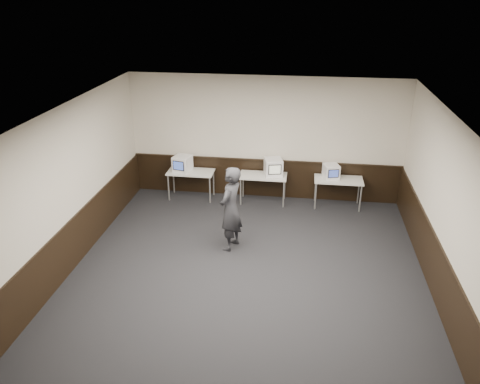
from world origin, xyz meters
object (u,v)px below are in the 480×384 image
(emac_right, at_px, (331,171))
(person, at_px, (231,209))
(desk_left, at_px, (191,174))
(emac_left, at_px, (182,164))
(emac_center, at_px, (273,167))
(desk_center, at_px, (263,178))
(desk_right, at_px, (338,182))

(emac_right, relative_size, person, 0.25)
(desk_left, height_order, person, person)
(emac_left, bearing_deg, emac_right, 13.48)
(desk_left, bearing_deg, person, -58.95)
(emac_center, bearing_deg, desk_center, 175.91)
(desk_center, height_order, person, person)
(desk_left, distance_m, desk_center, 1.90)
(desk_left, distance_m, emac_right, 3.61)
(desk_right, xyz_separation_m, emac_center, (-1.65, 0.04, 0.29))
(desk_right, xyz_separation_m, person, (-2.37, -2.38, 0.25))
(emac_right, xyz_separation_m, person, (-2.17, -2.41, -0.01))
(desk_center, bearing_deg, emac_center, 9.65)
(emac_right, bearing_deg, emac_left, 165.36)
(desk_center, height_order, desk_right, same)
(desk_center, bearing_deg, desk_left, 180.00)
(desk_left, distance_m, emac_left, 0.35)
(desk_right, relative_size, emac_right, 2.58)
(desk_left, xyz_separation_m, desk_center, (1.90, 0.00, 0.00))
(desk_right, height_order, emac_right, emac_right)
(desk_left, height_order, desk_center, same)
(desk_left, bearing_deg, emac_right, 0.47)
(person, bearing_deg, desk_left, -130.21)
(emac_center, height_order, person, person)
(emac_center, relative_size, emac_right, 1.18)
(person, bearing_deg, emac_left, -126.48)
(emac_left, bearing_deg, emac_center, 14.23)
(desk_center, relative_size, person, 0.65)
(emac_center, bearing_deg, desk_left, 167.39)
(desk_right, relative_size, person, 0.65)
(desk_left, relative_size, emac_left, 2.30)
(desk_center, bearing_deg, person, -101.07)
(emac_left, height_order, person, person)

